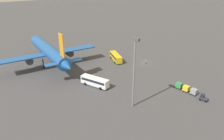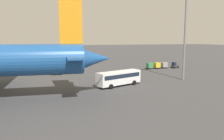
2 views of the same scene
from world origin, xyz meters
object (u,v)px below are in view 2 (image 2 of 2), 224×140
object	(u,v)px
shuttle_bus_near	(44,68)
cargo_cart_yellow	(157,65)
baggage_tug	(174,65)
cargo_cart_green	(150,66)
shuttle_bus_far	(119,77)
worker_person	(77,66)
cargo_cart_grey	(164,65)

from	to	relation	value
shuttle_bus_near	cargo_cart_yellow	distance (m)	36.80
baggage_tug	cargo_cart_green	distance (m)	9.39
cargo_cart_green	baggage_tug	bearing A→B (deg)	176.74
shuttle_bus_near	shuttle_bus_far	xyz separation A→B (m)	(-14.88, 21.27, 0.03)
worker_person	baggage_tug	bearing A→B (deg)	165.48
shuttle_bus_far	baggage_tug	distance (m)	35.48
shuttle_bus_far	cargo_cart_grey	distance (m)	32.98
shuttle_bus_far	worker_person	world-z (taller)	shuttle_bus_far
cargo_cart_green	worker_person	bearing A→B (deg)	-18.82
shuttle_bus_far	cargo_cart_grey	world-z (taller)	shuttle_bus_far
shuttle_bus_near	cargo_cart_yellow	bearing A→B (deg)	-157.78
cargo_cart_grey	worker_person	bearing A→B (deg)	-15.05
cargo_cart_grey	cargo_cart_green	xyz separation A→B (m)	(5.59, 0.16, 0.00)
worker_person	cargo_cart_yellow	bearing A→B (deg)	163.14
cargo_cart_green	shuttle_bus_near	bearing A→B (deg)	0.67
shuttle_bus_far	cargo_cart_grey	bearing A→B (deg)	-158.66
shuttle_bus_far	cargo_cart_yellow	xyz separation A→B (m)	(-21.91, -21.69, -0.71)
cargo_cart_yellow	cargo_cart_green	size ratio (longest dim) A/B	1.00
shuttle_bus_near	worker_person	bearing A→B (deg)	-121.02
shuttle_bus_near	cargo_cart_grey	xyz separation A→B (m)	(-39.59, -0.56, -0.68)
cargo_cart_grey	cargo_cart_yellow	size ratio (longest dim) A/B	1.00
baggage_tug	cargo_cart_yellow	world-z (taller)	baggage_tug
cargo_cart_yellow	baggage_tug	bearing A→B (deg)	175.15
shuttle_bus_near	cargo_cart_green	world-z (taller)	shuttle_bus_near
baggage_tug	shuttle_bus_near	bearing A→B (deg)	-13.30
cargo_cart_grey	cargo_cart_green	distance (m)	5.60
baggage_tug	cargo_cart_yellow	size ratio (longest dim) A/B	1.23
shuttle_bus_far	baggage_tug	world-z (taller)	shuttle_bus_far
baggage_tug	cargo_cart_green	size ratio (longest dim) A/B	1.23
cargo_cart_grey	cargo_cart_yellow	world-z (taller)	same
shuttle_bus_near	worker_person	world-z (taller)	shuttle_bus_near
worker_person	cargo_cart_grey	xyz separation A→B (m)	(-28.76, 7.73, 0.32)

